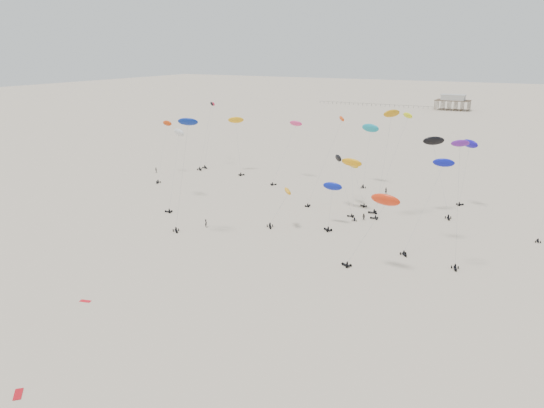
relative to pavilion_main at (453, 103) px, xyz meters
The scene contains 30 objects.
ground_plane 150.39m from the pavilion_main, 86.19° to the right, with size 900.00×900.00×0.00m, color #C4B39B.
pavilion_main is the anchor object (origin of this frame).
pier_fence 52.11m from the pavilion_main, behind, with size 80.20×0.20×1.50m.
rig_0 232.86m from the pavilion_main, 101.48° to the right, with size 9.96×16.39×21.24m.
rig_1 233.49m from the pavilion_main, 87.24° to the right, with size 7.04×11.66×22.90m.
rig_2 236.66m from the pavilion_main, 83.35° to the right, with size 8.88×6.31×24.54m.
rig_3 266.06m from the pavilion_main, 79.78° to the right, with size 4.23×3.78×23.72m.
rig_4 253.40m from the pavilion_main, 80.72° to the right, with size 6.86×15.13×19.95m.
rig_5 213.68m from the pavilion_main, 92.53° to the right, with size 4.82×15.65×20.04m.
rig_6 231.37m from the pavilion_main, 80.93° to the right, with size 9.85×9.07×18.83m.
rig_7 217.60m from the pavilion_main, 100.91° to the right, with size 4.25×12.82×21.85m.
rig_9 231.75m from the pavilion_main, 85.70° to the right, with size 7.02×4.49×11.21m.
rig_10 249.86m from the pavilion_main, 85.80° to the right, with size 5.05×7.90×10.17m.
rig_11 213.05m from the pavilion_main, 101.72° to the right, with size 8.35×16.43×23.81m.
rig_12 239.66m from the pavilion_main, 83.50° to the right, with size 4.48×7.27×25.51m.
rig_13 249.29m from the pavilion_main, 95.92° to the right, with size 10.52×16.95×22.21m.
rig_14 269.27m from the pavilion_main, 91.50° to the right, with size 6.82×4.48×25.17m.
rig_15 208.06m from the pavilion_main, 86.43° to the right, with size 6.23×11.05×17.85m.
rig_16 214.84m from the pavilion_main, 97.90° to the right, with size 9.62×9.99×18.10m.
rig_17 270.47m from the pavilion_main, 82.53° to the right, with size 9.87×5.12×14.47m.
rig_18 236.22m from the pavilion_main, 86.32° to the right, with size 9.44×10.52×15.10m.
rig_19 222.78m from the pavilion_main, 79.06° to the right, with size 5.36×4.57×17.07m.
rig_20 256.33m from the pavilion_main, 87.92° to the right, with size 6.18×5.95×9.24m.
rig_21 236.57m from the pavilion_main, 85.63° to the right, with size 8.29×11.80×14.58m.
spectator_0 264.42m from the pavilion_main, 91.21° to the right, with size 0.79×0.54×2.16m, color black.
spectator_1 244.04m from the pavilion_main, 84.36° to the right, with size 0.92×0.53×1.87m, color black.
spectator_2 233.28m from the pavilion_main, 102.64° to the right, with size 1.16×0.63×1.97m, color black.
spectator_3 218.54m from the pavilion_main, 84.31° to the right, with size 0.75×0.52×2.07m, color black.
grounded_kite_a 324.15m from the pavilion_main, 88.27° to the right, with size 2.20×0.90×0.08m, color red.
grounded_kite_b 303.32m from the pavilion_main, 90.29° to the right, with size 1.80×0.70×0.07m, color red.
Camera 1 is at (50.91, -6.40, 38.86)m, focal length 35.00 mm.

